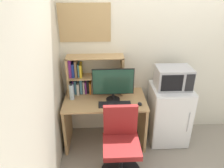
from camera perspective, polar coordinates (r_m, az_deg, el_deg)
wall_back at (r=3.47m, az=21.34°, el=7.71°), size 6.40×0.04×2.60m
wall_left at (r=1.82m, az=-22.49°, el=-9.02°), size 0.04×4.40×2.60m
desk at (r=3.20m, az=-1.83°, el=-7.59°), size 1.16×0.66×0.75m
hutch_bookshelf at (r=3.16m, az=-6.53°, el=2.13°), size 0.81×0.24×0.57m
monitor at (r=2.94m, az=0.30°, el=0.20°), size 0.57×0.19×0.47m
keyboard at (r=2.93m, az=0.74°, el=-5.40°), size 0.44×0.15×0.02m
computer_mouse at (r=2.96m, az=7.35°, el=-5.19°), size 0.05×0.08×0.03m
water_bottle at (r=3.07m, az=-10.58°, el=-2.09°), size 0.07×0.07×0.24m
mini_fridge at (r=3.41m, az=14.61°, el=-7.62°), size 0.56×0.57×0.89m
microwave at (r=3.13m, az=15.80°, el=1.58°), size 0.48×0.35×0.30m
desk_chair at (r=2.82m, az=2.36°, el=-16.17°), size 0.52×0.52×0.90m
wall_corkboard at (r=3.04m, az=-7.22°, el=15.66°), size 0.70×0.02×0.51m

